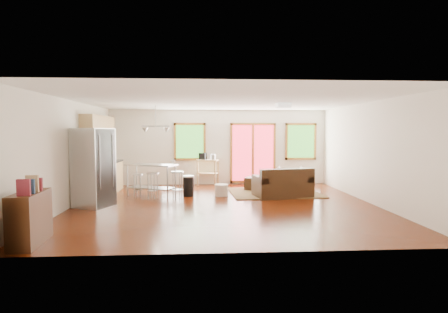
{
  "coord_description": "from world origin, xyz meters",
  "views": [
    {
      "loc": [
        -0.53,
        -8.66,
        1.83
      ],
      "look_at": [
        0.0,
        0.3,
        1.2
      ],
      "focal_mm": 28.0,
      "sensor_mm": 36.0,
      "label": 1
    }
  ],
  "objects": [
    {
      "name": "window_right",
      "position": [
        2.9,
        3.46,
        1.5
      ],
      "size": [
        1.1,
        0.05,
        1.3
      ],
      "color": "#26561B",
      "rests_on": "back_wall"
    },
    {
      "name": "armchair",
      "position": [
        2.27,
        2.46,
        0.39
      ],
      "size": [
        0.93,
        0.9,
        0.79
      ],
      "primitive_type": "imported",
      "rotation": [
        0.0,
        0.0,
        2.86
      ],
      "color": "black",
      "rests_on": "floor"
    },
    {
      "name": "bar_stool_c",
      "position": [
        -1.26,
        1.02,
        0.55
      ],
      "size": [
        0.46,
        0.46,
        0.74
      ],
      "rotation": [
        0.0,
        0.0,
        0.37
      ],
      "color": "#B7BABC",
      "rests_on": "floor"
    },
    {
      "name": "window_left",
      "position": [
        -1.0,
        3.46,
        1.5
      ],
      "size": [
        1.1,
        0.05,
        1.3
      ],
      "color": "#26561B",
      "rests_on": "back_wall"
    },
    {
      "name": "front_wall",
      "position": [
        0.0,
        -3.51,
        1.3
      ],
      "size": [
        7.5,
        0.02,
        2.6
      ],
      "primitive_type": "cube",
      "color": "silver",
      "rests_on": "ground"
    },
    {
      "name": "bar_stool_a",
      "position": [
        -2.4,
        1.25,
        0.48
      ],
      "size": [
        0.38,
        0.38,
        0.65
      ],
      "rotation": [
        0.0,
        0.0,
        0.27
      ],
      "color": "#B7BABC",
      "rests_on": "floor"
    },
    {
      "name": "french_doors",
      "position": [
        1.2,
        3.46,
        1.1
      ],
      "size": [
        1.6,
        0.05,
        2.1
      ],
      "color": "#B22030",
      "rests_on": "back_wall"
    },
    {
      "name": "left_wall",
      "position": [
        -3.76,
        0.0,
        1.3
      ],
      "size": [
        0.02,
        7.0,
        2.6
      ],
      "primitive_type": "cube",
      "color": "silver",
      "rests_on": "ground"
    },
    {
      "name": "back_wall",
      "position": [
        0.0,
        3.51,
        1.3
      ],
      "size": [
        7.5,
        0.02,
        2.6
      ],
      "primitive_type": "cube",
      "color": "silver",
      "rests_on": "ground"
    },
    {
      "name": "trash_can",
      "position": [
        -0.96,
        1.28,
        0.3
      ],
      "size": [
        0.37,
        0.37,
        0.59
      ],
      "rotation": [
        0.0,
        0.0,
        0.18
      ],
      "color": "black",
      "rests_on": "floor"
    },
    {
      "name": "ceiling",
      "position": [
        0.0,
        0.0,
        2.61
      ],
      "size": [
        7.5,
        7.0,
        0.02
      ],
      "primitive_type": "cube",
      "color": "white",
      "rests_on": "ground"
    },
    {
      "name": "island",
      "position": [
        -2.02,
        1.35,
        0.63
      ],
      "size": [
        1.55,
        1.12,
        0.91
      ],
      "rotation": [
        0.0,
        0.0,
        -0.42
      ],
      "color": "#B7BABC",
      "rests_on": "floor"
    },
    {
      "name": "pendant_light",
      "position": [
        -1.9,
        1.5,
        1.9
      ],
      "size": [
        0.8,
        0.18,
        0.79
      ],
      "color": "gray",
      "rests_on": "ceiling"
    },
    {
      "name": "loveseat",
      "position": [
        1.71,
        0.99,
        0.33
      ],
      "size": [
        1.68,
        1.14,
        0.83
      ],
      "rotation": [
        0.0,
        0.0,
        0.18
      ],
      "color": "black",
      "rests_on": "floor"
    },
    {
      "name": "rug",
      "position": [
        1.6,
        1.62,
        0.01
      ],
      "size": [
        2.71,
        2.14,
        0.03
      ],
      "primitive_type": "cube",
      "rotation": [
        0.0,
        0.0,
        0.05
      ],
      "color": "#405C33",
      "rests_on": "floor"
    },
    {
      "name": "cabinets",
      "position": [
        -3.49,
        1.7,
        0.93
      ],
      "size": [
        0.64,
        2.24,
        2.3
      ],
      "color": "tan",
      "rests_on": "floor"
    },
    {
      "name": "vase",
      "position": [
        1.53,
        1.94,
        0.51
      ],
      "size": [
        0.22,
        0.22,
        0.29
      ],
      "rotation": [
        0.0,
        0.0,
        -0.34
      ],
      "color": "silver",
      "rests_on": "coffee_table"
    },
    {
      "name": "cup",
      "position": [
        -1.4,
        1.36,
        1.01
      ],
      "size": [
        0.13,
        0.1,
        0.11
      ],
      "primitive_type": "imported",
      "rotation": [
        0.0,
        0.0,
        -0.13
      ],
      "color": "white",
      "rests_on": "island"
    },
    {
      "name": "right_wall",
      "position": [
        3.76,
        0.0,
        1.3
      ],
      "size": [
        0.02,
        7.0,
        2.6
      ],
      "primitive_type": "cube",
      "color": "silver",
      "rests_on": "ground"
    },
    {
      "name": "pouf",
      "position": [
        -0.02,
        1.23,
        0.17
      ],
      "size": [
        0.41,
        0.41,
        0.33
      ],
      "primitive_type": "cylinder",
      "rotation": [
        0.0,
        0.0,
        -0.07
      ],
      "color": "beige",
      "rests_on": "floor"
    },
    {
      "name": "kitchen_cart",
      "position": [
        -0.4,
        3.33,
        0.76
      ],
      "size": [
        0.84,
        0.67,
        1.11
      ],
      "rotation": [
        0.0,
        0.0,
        -0.32
      ],
      "color": "tan",
      "rests_on": "floor"
    },
    {
      "name": "bar_stool_b",
      "position": [
        -1.93,
        0.96,
        0.54
      ],
      "size": [
        0.43,
        0.43,
        0.72
      ],
      "rotation": [
        0.0,
        0.0,
        -0.33
      ],
      "color": "#B7BABC",
      "rests_on": "floor"
    },
    {
      "name": "coffee_table",
      "position": [
        1.76,
        1.77,
        0.33
      ],
      "size": [
        1.02,
        0.7,
        0.38
      ],
      "rotation": [
        0.0,
        0.0,
        0.14
      ],
      "color": "#361B0B",
      "rests_on": "floor"
    },
    {
      "name": "floor",
      "position": [
        0.0,
        0.0,
        -0.01
      ],
      "size": [
        7.5,
        7.0,
        0.02
      ],
      "primitive_type": "cube",
      "color": "#361003",
      "rests_on": "ground"
    },
    {
      "name": "book",
      "position": [
        2.3,
        1.84,
        0.54
      ],
      "size": [
        0.21,
        0.04,
        0.28
      ],
      "primitive_type": "imported",
      "rotation": [
        0.0,
        0.0,
        0.07
      ],
      "color": "maroon",
      "rests_on": "coffee_table"
    },
    {
      "name": "ceiling_flush",
      "position": [
        1.6,
        0.6,
        2.53
      ],
      "size": [
        0.35,
        0.35,
        0.12
      ],
      "primitive_type": "cube",
      "color": "white",
      "rests_on": "ceiling"
    },
    {
      "name": "ottoman",
      "position": [
        1.12,
        2.21,
        0.2
      ],
      "size": [
        0.79,
        0.79,
        0.41
      ],
      "primitive_type": "cube",
      "rotation": [
        0.0,
        0.0,
        -0.39
      ],
      "color": "black",
      "rests_on": "floor"
    },
    {
      "name": "refrigerator",
      "position": [
        -3.21,
        -0.01,
        0.96
      ],
      "size": [
        1.01,
        1.0,
        1.92
      ],
      "rotation": [
        0.0,
        0.0,
        -0.42
      ],
      "color": "#B7BABC",
      "rests_on": "floor"
    },
    {
      "name": "bookshelf",
      "position": [
        -3.35,
        -2.9,
        0.45
      ],
      "size": [
        0.44,
        0.99,
        1.13
      ],
      "rotation": [
        0.0,
        0.0,
        0.07
      ],
      "color": "#361B0B",
      "rests_on": "floor"
    }
  ]
}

